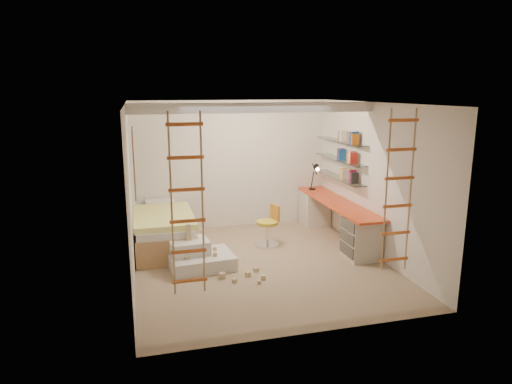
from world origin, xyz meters
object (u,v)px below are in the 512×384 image
object	(u,v)px
desk	(336,219)
swivel_chair	(268,231)
play_platform	(198,257)
bed	(164,230)

from	to	relation	value
desk	swivel_chair	bearing A→B (deg)	-179.08
play_platform	bed	bearing A→B (deg)	113.38
desk	play_platform	bearing A→B (deg)	-165.18
swivel_chair	desk	bearing A→B (deg)	0.92
bed	swivel_chair	world-z (taller)	swivel_chair
desk	play_platform	world-z (taller)	desk
desk	swivel_chair	world-z (taller)	swivel_chair
swivel_chair	play_platform	size ratio (longest dim) A/B	0.71
bed	desk	bearing A→B (deg)	-6.49
desk	swivel_chair	xyz separation A→B (m)	(-1.34, -0.02, -0.12)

